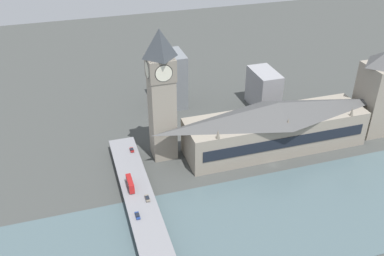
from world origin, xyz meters
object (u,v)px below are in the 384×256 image
(victoria_tower, at_px, (379,92))
(clock_tower, at_px, (161,92))
(parliament_hall, at_px, (276,126))
(car_northbound_mid, at_px, (147,198))
(car_northbound_lead, at_px, (132,150))
(double_decker_bus_mid, at_px, (130,183))
(car_northbound_tail, at_px, (137,215))
(road_bridge, at_px, (152,240))

(victoria_tower, bearing_deg, clock_tower, 84.71)
(parliament_hall, height_order, car_northbound_mid, parliament_hall)
(car_northbound_lead, bearing_deg, double_decker_bus_mid, 168.35)
(clock_tower, height_order, car_northbound_tail, clock_tower)
(parliament_hall, distance_m, car_northbound_tail, 95.38)
(double_decker_bus_mid, bearing_deg, parliament_hall, -77.54)
(clock_tower, distance_m, car_northbound_mid, 55.71)
(car_northbound_mid, bearing_deg, car_northbound_tail, 146.82)
(road_bridge, height_order, double_decker_bus_mid, double_decker_bus_mid)
(victoria_tower, height_order, car_northbound_tail, victoria_tower)
(victoria_tower, bearing_deg, car_northbound_mid, 101.51)
(parliament_hall, bearing_deg, car_northbound_mid, 110.29)
(clock_tower, xyz_separation_m, car_northbound_mid, (-41.34, 18.12, -32.66))
(double_decker_bus_mid, height_order, car_northbound_mid, double_decker_bus_mid)
(road_bridge, bearing_deg, car_northbound_mid, -7.62)
(road_bridge, xyz_separation_m, car_northbound_mid, (24.38, -3.26, 1.69))
(victoria_tower, bearing_deg, double_decker_bus_mid, 97.17)
(car_northbound_tail, bearing_deg, car_northbound_mid, -33.18)
(victoria_tower, relative_size, car_northbound_mid, 11.57)
(car_northbound_mid, xyz_separation_m, car_northbound_tail, (-10.07, 6.58, 0.05))
(double_decker_bus_mid, relative_size, car_northbound_tail, 2.20)
(double_decker_bus_mid, bearing_deg, clock_tower, -38.06)
(road_bridge, distance_m, double_decker_bus_mid, 35.24)
(victoria_tower, relative_size, double_decker_bus_mid, 5.26)
(car_northbound_mid, bearing_deg, double_decker_bus_mid, 29.57)
(car_northbound_mid, height_order, car_northbound_tail, car_northbound_tail)
(road_bridge, height_order, car_northbound_lead, car_northbound_lead)
(road_bridge, relative_size, car_northbound_tail, 33.36)
(clock_tower, relative_size, car_northbound_mid, 15.11)
(clock_tower, relative_size, road_bridge, 0.45)
(clock_tower, bearing_deg, victoria_tower, -95.29)
(victoria_tower, distance_m, double_decker_bus_mid, 153.33)
(clock_tower, height_order, double_decker_bus_mid, clock_tower)
(car_northbound_lead, xyz_separation_m, car_northbound_mid, (-41.59, 0.41, -0.04))
(car_northbound_tail, bearing_deg, victoria_tower, -75.36)
(car_northbound_lead, bearing_deg, car_northbound_mid, 179.43)
(double_decker_bus_mid, relative_size, car_northbound_mid, 2.20)
(road_bridge, height_order, car_northbound_tail, car_northbound_tail)
(victoria_tower, height_order, road_bridge, victoria_tower)
(car_northbound_lead, height_order, car_northbound_tail, car_northbound_tail)
(car_northbound_lead, bearing_deg, parliament_hall, -98.64)
(clock_tower, bearing_deg, parliament_hall, -100.84)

